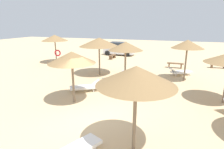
# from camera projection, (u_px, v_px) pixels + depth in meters

# --- Properties ---
(ground_plane) EXTENTS (80.00, 80.00, 0.00)m
(ground_plane) POSITION_uv_depth(u_px,v_px,m) (90.00, 115.00, 8.68)
(ground_plane) COLOR #D1B284
(parasol_0) EXTENTS (2.46, 2.46, 2.77)m
(parasol_0) POSITION_uv_depth(u_px,v_px,m) (72.00, 58.00, 9.51)
(parasol_0) COLOR #75604C
(parasol_0) RESTS_ON ground
(parasol_1) EXTENTS (2.27, 2.27, 3.02)m
(parasol_1) POSITION_uv_depth(u_px,v_px,m) (188.00, 44.00, 13.15)
(parasol_1) COLOR #75604C
(parasol_1) RESTS_ON ground
(parasol_3) EXTENTS (3.20, 3.20, 3.05)m
(parasol_3) POSITION_uv_depth(u_px,v_px,m) (99.00, 42.00, 14.79)
(parasol_3) COLOR #75604C
(parasol_3) RESTS_ON ground
(parasol_5) EXTENTS (2.51, 2.51, 2.92)m
(parasol_5) POSITION_uv_depth(u_px,v_px,m) (136.00, 76.00, 5.66)
(parasol_5) COLOR #75604C
(parasol_5) RESTS_ON ground
(parasol_6) EXTENTS (2.74, 2.74, 2.97)m
(parasol_6) POSITION_uv_depth(u_px,v_px,m) (55.00, 38.00, 19.42)
(parasol_6) COLOR #75604C
(parasol_6) RESTS_ON ground
(parasol_7) EXTENTS (2.24, 2.24, 3.02)m
(parasol_7) POSITION_uv_depth(u_px,v_px,m) (126.00, 46.00, 11.89)
(parasol_7) COLOR #75604C
(parasol_7) RESTS_ON ground
(lounger_0) EXTENTS (1.93, 1.59, 0.69)m
(lounger_0) POSITION_uv_depth(u_px,v_px,m) (86.00, 86.00, 11.68)
(lounger_0) COLOR white
(lounger_0) RESTS_ON ground
(lounger_1) EXTENTS (1.96, 1.55, 0.67)m
(lounger_1) POSITION_uv_depth(u_px,v_px,m) (180.00, 72.00, 15.24)
(lounger_1) COLOR white
(lounger_1) RESTS_ON ground
(lounger_3) EXTENTS (1.70, 1.83, 0.78)m
(lounger_3) POSITION_uv_depth(u_px,v_px,m) (116.00, 78.00, 13.55)
(lounger_3) COLOR white
(lounger_3) RESTS_ON ground
(bench_0) EXTENTS (1.51, 0.42, 0.49)m
(bench_0) POSITION_uv_depth(u_px,v_px,m) (175.00, 64.00, 17.71)
(bench_0) COLOR brown
(bench_0) RESTS_ON ground
(bench_1) EXTENTS (1.53, 0.55, 0.49)m
(bench_1) POSITION_uv_depth(u_px,v_px,m) (218.00, 65.00, 17.65)
(bench_1) COLOR brown
(bench_1) RESTS_ON ground
(bench_2) EXTENTS (0.47, 1.52, 0.49)m
(bench_2) POSITION_uv_depth(u_px,v_px,m) (112.00, 56.00, 22.29)
(bench_2) COLOR brown
(bench_2) RESTS_ON ground
(parked_car) EXTENTS (4.02, 2.03, 1.72)m
(parked_car) POSITION_uv_depth(u_px,v_px,m) (119.00, 49.00, 24.81)
(parked_car) COLOR silver
(parked_car) RESTS_ON ground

